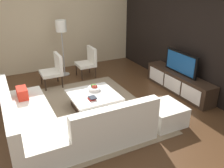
% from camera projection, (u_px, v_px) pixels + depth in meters
% --- Properties ---
extents(ground_plane, '(14.00, 14.00, 0.00)m').
position_uv_depth(ground_plane, '(91.00, 112.00, 5.33)').
color(ground_plane, '#4C301C').
extents(feature_wall_back, '(6.40, 0.12, 2.80)m').
position_uv_depth(feature_wall_back, '(194.00, 36.00, 5.88)').
color(feature_wall_back, black).
rests_on(feature_wall_back, ground).
extents(side_wall_left, '(0.12, 5.20, 2.80)m').
position_uv_depth(side_wall_left, '(56.00, 24.00, 7.47)').
color(side_wall_left, '#C6B28E').
rests_on(side_wall_left, ground).
extents(area_rug, '(3.23, 2.48, 0.01)m').
position_uv_depth(area_rug, '(90.00, 110.00, 5.40)').
color(area_rug, gray).
rests_on(area_rug, ground).
extents(media_console, '(2.13, 0.43, 0.50)m').
position_uv_depth(media_console, '(178.00, 83.00, 6.21)').
color(media_console, '#332319').
rests_on(media_console, ground).
extents(television, '(1.07, 0.06, 0.55)m').
position_uv_depth(television, '(181.00, 63.00, 6.00)').
color(television, black).
rests_on(television, media_console).
extents(sectional_couch, '(2.43, 2.44, 0.82)m').
position_uv_depth(sectional_couch, '(59.00, 123.00, 4.43)').
color(sectional_couch, white).
rests_on(sectional_couch, ground).
extents(coffee_table, '(1.01, 1.00, 0.38)m').
position_uv_depth(coffee_table, '(94.00, 101.00, 5.37)').
color(coffee_table, '#332319').
rests_on(coffee_table, ground).
extents(accent_chair_near, '(0.57, 0.53, 0.87)m').
position_uv_depth(accent_chair_near, '(54.00, 69.00, 6.47)').
color(accent_chair_near, '#332319').
rests_on(accent_chair_near, ground).
extents(floor_lamp, '(0.31, 0.31, 1.62)m').
position_uv_depth(floor_lamp, '(61.00, 30.00, 6.88)').
color(floor_lamp, '#A5A5AA').
rests_on(floor_lamp, ground).
extents(ottoman, '(0.70, 0.70, 0.40)m').
position_uv_depth(ottoman, '(164.00, 114.00, 4.86)').
color(ottoman, white).
rests_on(ottoman, ground).
extents(fruit_bowl, '(0.28, 0.28, 0.14)m').
position_uv_depth(fruit_bowl, '(94.00, 88.00, 5.47)').
color(fruit_bowl, silver).
rests_on(fruit_bowl, coffee_table).
extents(accent_chair_far, '(0.55, 0.50, 0.87)m').
position_uv_depth(accent_chair_far, '(88.00, 60.00, 7.11)').
color(accent_chair_far, '#332319').
rests_on(accent_chair_far, ground).
extents(book_stack, '(0.18, 0.15, 0.06)m').
position_uv_depth(book_stack, '(92.00, 98.00, 5.05)').
color(book_stack, maroon).
rests_on(book_stack, coffee_table).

